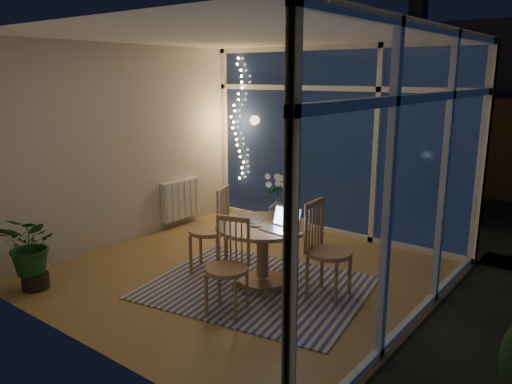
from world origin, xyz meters
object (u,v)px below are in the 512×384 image
(chair_left, at_px, (208,229))
(laptop, at_px, (279,219))
(dining_table, at_px, (263,255))
(chair_right, at_px, (329,250))
(potted_plant, at_px, (33,254))
(flower_vase, at_px, (278,207))
(chair_front, at_px, (227,267))

(chair_left, distance_m, laptop, 1.03)
(dining_table, bearing_deg, laptop, -15.79)
(chair_right, relative_size, potted_plant, 1.32)
(laptop, xyz_separation_m, flower_vase, (-0.30, 0.41, -0.02))
(chair_right, height_order, flower_vase, chair_right)
(chair_right, distance_m, potted_plant, 3.08)
(laptop, relative_size, flower_vase, 1.62)
(dining_table, xyz_separation_m, laptop, (0.26, -0.07, 0.47))
(dining_table, relative_size, potted_plant, 1.31)
(laptop, bearing_deg, chair_left, -175.91)
(dining_table, xyz_separation_m, potted_plant, (-1.85, -1.54, 0.04))
(flower_vase, bearing_deg, laptop, -54.07)
(laptop, relative_size, potted_plant, 0.45)
(chair_left, height_order, flower_vase, chair_left)
(chair_left, relative_size, chair_right, 1.01)
(potted_plant, bearing_deg, dining_table, 39.86)
(chair_left, xyz_separation_m, chair_front, (0.85, -0.66, -0.04))
(chair_front, height_order, flower_vase, chair_front)
(dining_table, relative_size, laptop, 2.94)
(chair_right, bearing_deg, chair_left, 95.61)
(dining_table, relative_size, chair_front, 1.08)
(laptop, distance_m, flower_vase, 0.51)
(dining_table, xyz_separation_m, flower_vase, (-0.04, 0.34, 0.45))
(chair_front, distance_m, flower_vase, 1.12)
(chair_left, xyz_separation_m, laptop, (0.99, -0.02, 0.30))
(dining_table, height_order, chair_right, chair_right)
(flower_vase, bearing_deg, potted_plant, -133.83)
(laptop, bearing_deg, chair_right, 32.34)
(chair_front, xyz_separation_m, laptop, (0.14, 0.65, 0.34))
(chair_front, bearing_deg, flower_vase, 81.28)
(dining_table, height_order, flower_vase, flower_vase)
(chair_left, xyz_separation_m, flower_vase, (0.69, 0.39, 0.28))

